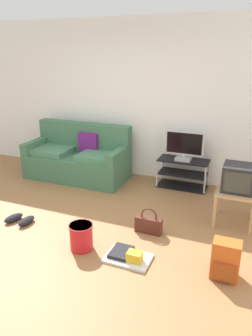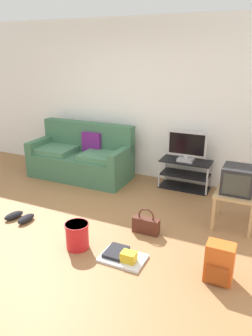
% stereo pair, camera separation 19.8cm
% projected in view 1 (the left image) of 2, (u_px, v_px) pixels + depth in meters
% --- Properties ---
extents(ground_plane, '(9.00, 9.80, 0.02)m').
position_uv_depth(ground_plane, '(58.00, 238.00, 3.98)').
color(ground_plane, olive).
extents(wall_back, '(9.00, 0.10, 2.70)m').
position_uv_depth(wall_back, '(131.00, 100.00, 5.65)').
color(wall_back, white).
rests_on(wall_back, ground_plane).
extents(couch, '(1.79, 0.81, 0.95)m').
position_uv_depth(couch, '(79.00, 158.00, 5.78)').
color(couch, '#3D6B4C').
rests_on(couch, ground_plane).
extents(tv_stand, '(0.82, 0.39, 0.48)m').
position_uv_depth(tv_stand, '(183.00, 173.00, 5.39)').
color(tv_stand, black).
rests_on(tv_stand, ground_plane).
extents(flat_tv, '(0.63, 0.22, 0.49)m').
position_uv_depth(flat_tv, '(184.00, 146.00, 5.20)').
color(flat_tv, '#B2B2B7').
rests_on(flat_tv, tv_stand).
extents(side_table, '(0.51, 0.51, 0.47)m').
position_uv_depth(side_table, '(236.00, 196.00, 4.18)').
color(side_table, tan).
rests_on(side_table, ground_plane).
extents(crt_tv, '(0.39, 0.38, 0.34)m').
position_uv_depth(crt_tv, '(238.00, 178.00, 4.11)').
color(crt_tv, '#232326').
rests_on(crt_tv, side_table).
extents(backpack, '(0.27, 0.26, 0.41)m').
position_uv_depth(backpack, '(226.00, 260.00, 3.21)').
color(backpack, '#CC561E').
rests_on(backpack, ground_plane).
extents(handbag, '(0.34, 0.11, 0.34)m').
position_uv_depth(handbag, '(149.00, 224.00, 4.05)').
color(handbag, '#4C2319').
rests_on(handbag, ground_plane).
extents(cleaning_bucket, '(0.28, 0.28, 0.31)m').
position_uv_depth(cleaning_bucket, '(81.00, 236.00, 3.69)').
color(cleaning_bucket, red).
rests_on(cleaning_bucket, ground_plane).
extents(sneakers_pair, '(0.38, 0.30, 0.09)m').
position_uv_depth(sneakers_pair, '(20.00, 219.00, 4.31)').
color(sneakers_pair, black).
rests_on(sneakers_pair, ground_plane).
extents(floor_tray, '(0.50, 0.34, 0.14)m').
position_uv_depth(floor_tray, '(128.00, 256.00, 3.54)').
color(floor_tray, silver).
rests_on(floor_tray, ground_plane).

